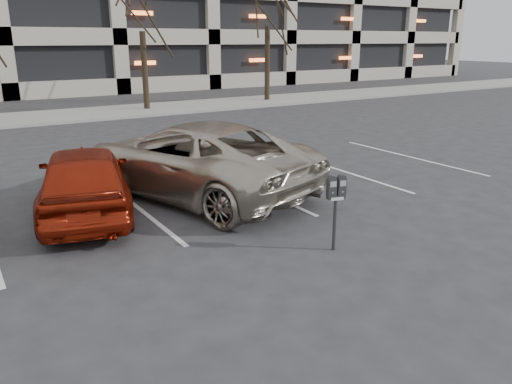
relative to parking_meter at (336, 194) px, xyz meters
name	(u,v)px	position (x,y,z in m)	size (l,w,h in m)	color
ground	(249,226)	(-0.60, 1.70, -0.96)	(140.00, 140.00, 0.00)	#28282B
sidewalk	(61,116)	(-0.60, 17.70, -0.90)	(80.00, 4.00, 0.12)	gray
stall_lines	(135,205)	(-2.00, 4.00, -0.95)	(16.90, 5.20, 0.00)	silver
parking_meter	(336,194)	(0.00, 0.00, 0.00)	(0.34, 0.20, 1.25)	black
suv_silver	(193,158)	(-0.56, 4.11, -0.15)	(4.35, 6.40, 1.63)	#BBB09F
car_red	(84,180)	(-2.97, 3.97, -0.25)	(1.68, 4.18, 1.42)	maroon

